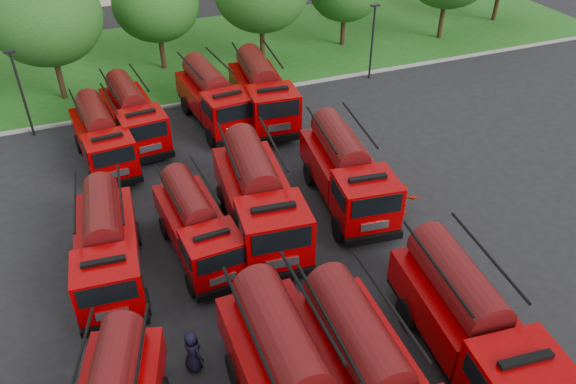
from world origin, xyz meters
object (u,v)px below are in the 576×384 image
at_px(fire_truck_8, 102,137).
at_px(fire_truck_7, 346,171).
at_px(fire_truck_6, 258,197).
at_px(fire_truck_9, 133,114).
at_px(firefighter_4, 195,368).
at_px(fire_truck_5, 197,225).
at_px(fire_truck_2, 372,382).
at_px(fire_truck_3, 470,324).
at_px(firefighter_3, 438,310).
at_px(firefighter_5, 400,213).
at_px(fire_truck_11, 262,91).
at_px(fire_truck_10, 213,97).
at_px(fire_truck_4, 107,246).

bearing_deg(fire_truck_8, fire_truck_7, -42.77).
relative_size(fire_truck_6, fire_truck_9, 1.15).
xyz_separation_m(fire_truck_7, firefighter_4, (-9.14, -6.86, -1.72)).
xyz_separation_m(fire_truck_7, fire_truck_9, (-8.36, 9.85, -0.14)).
distance_m(fire_truck_5, fire_truck_8, 9.44).
relative_size(fire_truck_5, fire_truck_7, 0.84).
bearing_deg(fire_truck_2, fire_truck_3, 13.18).
distance_m(fire_truck_9, firefighter_3, 19.58).
relative_size(fire_truck_9, firefighter_5, 4.41).
distance_m(fire_truck_2, fire_truck_6, 10.20).
xyz_separation_m(fire_truck_6, firefighter_4, (-4.59, -6.31, -1.82)).
bearing_deg(firefighter_5, fire_truck_3, 103.47).
height_order(fire_truck_3, fire_truck_7, fire_truck_3).
bearing_deg(fire_truck_9, fire_truck_8, -140.70).
bearing_deg(firefighter_4, fire_truck_8, -23.96).
xyz_separation_m(fire_truck_3, fire_truck_6, (-4.20, 9.36, 0.07)).
distance_m(fire_truck_2, firefighter_3, 5.91).
relative_size(fire_truck_8, firefighter_5, 4.27).
bearing_deg(fire_truck_11, firefighter_3, -81.40).
relative_size(fire_truck_2, firefighter_3, 5.40).
bearing_deg(firefighter_4, fire_truck_6, -64.28).
relative_size(fire_truck_2, fire_truck_11, 1.00).
height_order(fire_truck_7, fire_truck_10, fire_truck_7).
height_order(fire_truck_5, firefighter_3, fire_truck_5).
bearing_deg(fire_truck_6, fire_truck_11, 75.34).
bearing_deg(fire_truck_10, fire_truck_8, -166.73).
relative_size(fire_truck_6, firefighter_5, 5.09).
distance_m(fire_truck_5, fire_truck_10, 11.84).
height_order(fire_truck_2, fire_truck_9, fire_truck_2).
relative_size(fire_truck_5, fire_truck_11, 0.82).
bearing_deg(fire_truck_8, fire_truck_10, 13.29).
relative_size(fire_truck_7, firefighter_5, 4.83).
bearing_deg(firefighter_5, fire_truck_9, -18.52).
relative_size(fire_truck_3, fire_truck_11, 0.99).
bearing_deg(firefighter_3, fire_truck_7, -123.74).
bearing_deg(fire_truck_2, fire_truck_11, 81.34).
distance_m(fire_truck_8, firefighter_5, 15.80).
relative_size(fire_truck_3, fire_truck_8, 1.15).
bearing_deg(firefighter_4, fire_truck_4, -9.25).
xyz_separation_m(fire_truck_5, fire_truck_6, (2.91, 0.49, 0.36)).
xyz_separation_m(firefighter_4, firefighter_5, (11.16, 5.03, 0.00)).
bearing_deg(fire_truck_7, fire_truck_8, 149.33).
relative_size(fire_truck_3, firefighter_4, 4.62).
bearing_deg(fire_truck_5, fire_truck_10, 67.38).
height_order(fire_truck_3, fire_truck_8, fire_truck_3).
bearing_deg(fire_truck_2, fire_truck_9, 102.32).
bearing_deg(firefighter_5, fire_truck_10, -34.90).
bearing_deg(firefighter_5, fire_truck_6, 18.78).
distance_m(fire_truck_8, fire_truck_11, 9.63).
distance_m(fire_truck_3, firefighter_5, 8.60).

